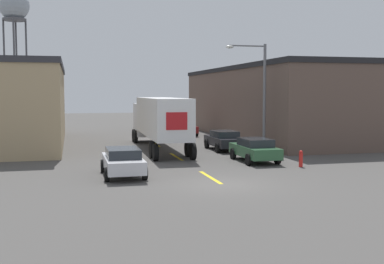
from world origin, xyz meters
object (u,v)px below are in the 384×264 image
at_px(parked_car_right_mid, 224,140).
at_px(water_tower, 14,9).
at_px(parked_car_right_far, 184,128).
at_px(parked_car_left_near, 123,161).
at_px(semi_truck, 159,118).
at_px(fire_hydrant, 301,159).
at_px(parked_car_right_near, 255,149).
at_px(street_lamp, 259,89).

bearing_deg(parked_car_right_mid, water_tower, 112.94).
relative_size(parked_car_right_far, parked_car_left_near, 1.00).
distance_m(semi_truck, fire_hydrant, 12.27).
relative_size(semi_truck, parked_car_right_far, 3.19).
xyz_separation_m(parked_car_right_far, fire_hydrant, (1.74, -21.29, -0.29)).
relative_size(parked_car_right_far, fire_hydrant, 4.68).
xyz_separation_m(parked_car_left_near, water_tower, (-10.42, 53.40, 15.94)).
distance_m(parked_car_right_near, fire_hydrant, 3.17).
distance_m(parked_car_left_near, street_lamp, 13.14).
relative_size(semi_truck, water_tower, 0.72).
bearing_deg(parked_car_right_near, parked_car_right_mid, 90.00).
relative_size(parked_car_right_mid, parked_car_right_near, 1.00).
bearing_deg(water_tower, parked_car_left_near, -78.96).
relative_size(semi_truck, fire_hydrant, 14.93).
relative_size(parked_car_right_mid, street_lamp, 0.59).
bearing_deg(semi_truck, parked_car_right_mid, -19.88).
xyz_separation_m(semi_truck, fire_hydrant, (6.25, -10.40, -1.84)).
xyz_separation_m(parked_car_left_near, parked_car_right_mid, (8.30, 9.19, 0.00)).
xyz_separation_m(parked_car_right_far, parked_car_right_near, (0.00, -18.66, 0.00)).
relative_size(parked_car_right_far, street_lamp, 0.59).
distance_m(parked_car_left_near, water_tower, 56.70).
bearing_deg(parked_car_right_mid, fire_hydrant, -78.67).
distance_m(parked_car_left_near, parked_car_right_mid, 12.38).
distance_m(parked_car_right_mid, fire_hydrant, 8.84).
height_order(water_tower, fire_hydrant, water_tower).
bearing_deg(water_tower, street_lamp, -65.83).
bearing_deg(parked_car_right_near, parked_car_left_near, -159.16).
relative_size(parked_car_left_near, parked_car_right_mid, 1.00).
xyz_separation_m(parked_car_right_mid, water_tower, (-18.71, 44.21, 15.94)).
distance_m(semi_truck, parked_car_right_mid, 5.07).
distance_m(semi_truck, parked_car_right_far, 11.89).
bearing_deg(parked_car_right_far, fire_hydrant, -85.34).
distance_m(semi_truck, water_tower, 47.05).
height_order(parked_car_right_near, street_lamp, street_lamp).
bearing_deg(parked_car_right_far, parked_car_right_near, -90.00).
distance_m(water_tower, fire_hydrant, 58.97).
bearing_deg(street_lamp, semi_truck, 151.00).
bearing_deg(street_lamp, parked_car_left_near, -144.42).
relative_size(parked_car_right_far, water_tower, 0.23).
bearing_deg(street_lamp, parked_car_right_far, 97.72).
height_order(parked_car_right_far, parked_car_right_near, same).
relative_size(parked_car_left_near, water_tower, 0.23).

